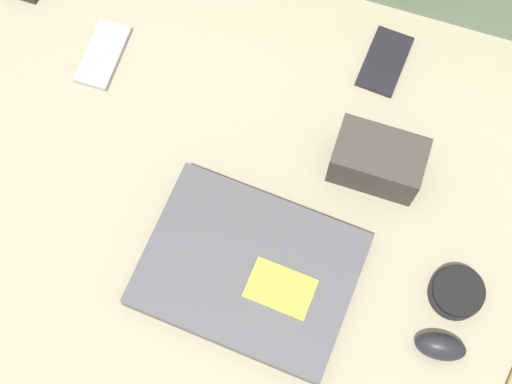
% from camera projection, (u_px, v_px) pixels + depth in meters
% --- Properties ---
extents(ground_plane, '(8.00, 8.00, 0.00)m').
position_uv_depth(ground_plane, '(256.00, 217.00, 1.15)').
color(ground_plane, '#38383D').
extents(couch_seat, '(1.16, 0.76, 0.10)m').
position_uv_depth(couch_seat, '(256.00, 207.00, 1.10)').
color(couch_seat, gray).
rests_on(couch_seat, ground_plane).
extents(laptop, '(0.31, 0.24, 0.03)m').
position_uv_depth(laptop, '(250.00, 270.00, 1.00)').
color(laptop, '#47474C').
rests_on(laptop, couch_seat).
extents(computer_mouse, '(0.07, 0.04, 0.04)m').
position_uv_depth(computer_mouse, '(440.00, 347.00, 0.96)').
color(computer_mouse, black).
rests_on(computer_mouse, couch_seat).
extents(speaker_puck, '(0.08, 0.08, 0.03)m').
position_uv_depth(speaker_puck, '(457.00, 292.00, 0.99)').
color(speaker_puck, black).
rests_on(speaker_puck, couch_seat).
extents(phone_silver, '(0.07, 0.12, 0.01)m').
position_uv_depth(phone_silver, '(385.00, 61.00, 1.13)').
color(phone_silver, black).
rests_on(phone_silver, couch_seat).
extents(phone_black, '(0.06, 0.12, 0.01)m').
position_uv_depth(phone_black, '(103.00, 55.00, 1.13)').
color(phone_black, '#99999E').
rests_on(phone_black, couch_seat).
extents(camera_pouch, '(0.13, 0.08, 0.08)m').
position_uv_depth(camera_pouch, '(378.00, 160.00, 1.04)').
color(camera_pouch, '#38332D').
rests_on(camera_pouch, couch_seat).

